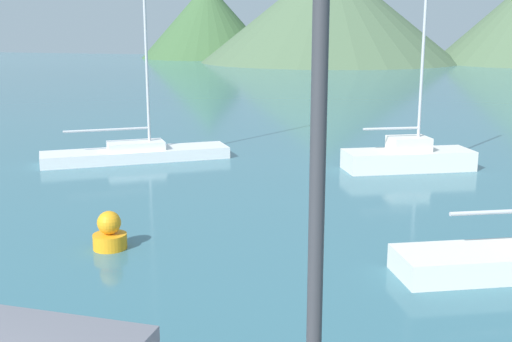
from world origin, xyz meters
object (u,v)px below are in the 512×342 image
sailboat_middle (408,156)px  buoy_marker (110,233)px  sailboat_inner (136,151)px  streetlamp (318,163)px

sailboat_middle → buoy_marker: 13.62m
sailboat_inner → buoy_marker: size_ratio=11.50×
streetlamp → sailboat_inner: sailboat_inner is taller
streetlamp → buoy_marker: streetlamp is taller
sailboat_inner → sailboat_middle: sailboat_inner is taller
sailboat_inner → buoy_marker: bearing=-101.3°
sailboat_inner → sailboat_middle: (11.22, 1.69, 0.12)m
streetlamp → sailboat_middle: size_ratio=0.72×
sailboat_inner → buoy_marker: 11.30m
sailboat_inner → streetlamp: bearing=-94.2°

